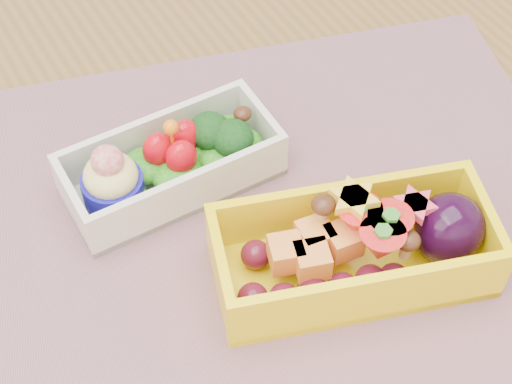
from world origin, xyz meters
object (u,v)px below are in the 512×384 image
placemat (251,233)px  bento_yellow (360,248)px  bento_white (170,165)px  table (261,311)px

placemat → bento_yellow: bento_yellow is taller
placemat → bento_white: 0.08m
bento_yellow → table: bearing=147.2°
table → placemat: size_ratio=2.35×
bento_white → placemat: bearing=-66.8°
table → bento_white: bearing=111.6°
table → bento_white: 0.15m
table → bento_white: size_ratio=7.32×
table → placemat: placemat is taller
table → placemat: (-0.00, 0.01, 0.10)m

